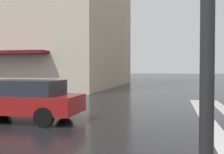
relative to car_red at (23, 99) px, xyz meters
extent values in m
cube|color=silver|center=(1.50, -6.26, -0.75)|extent=(13.00, 0.50, 0.01)
cube|color=beige|center=(19.50, 10.72, 8.30)|extent=(18.99, 20.02, 18.12)
cylinder|color=#232326|center=(-6.19, -5.36, 1.02)|extent=(0.12, 0.12, 3.25)
cube|color=maroon|center=(0.00, 0.04, -0.15)|extent=(1.75, 4.10, 0.60)
cube|color=#232833|center=(0.00, -0.11, 0.40)|extent=(1.54, 2.46, 0.50)
cylinder|color=black|center=(0.83, 1.29, -0.45)|extent=(0.20, 0.62, 0.62)
cylinder|color=black|center=(-0.82, -1.21, -0.45)|extent=(0.20, 0.62, 0.62)
cylinder|color=black|center=(0.83, -1.21, -0.45)|extent=(0.20, 0.62, 0.62)
camera|label=1|loc=(-8.61, -5.08, 1.03)|focal=44.38mm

